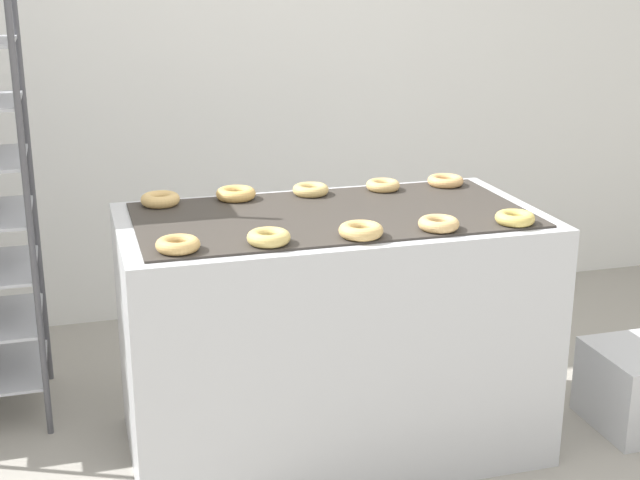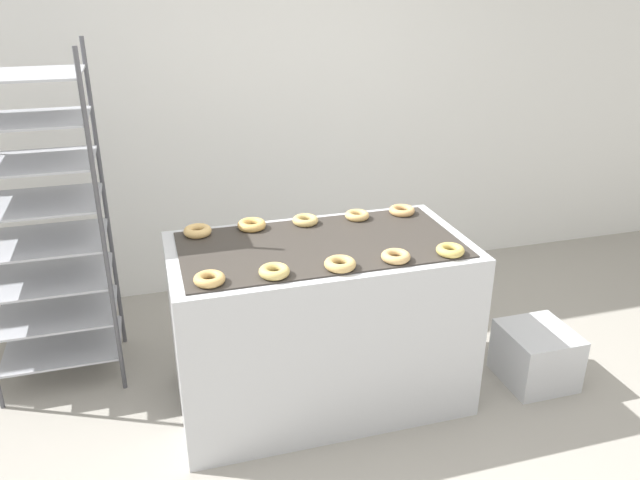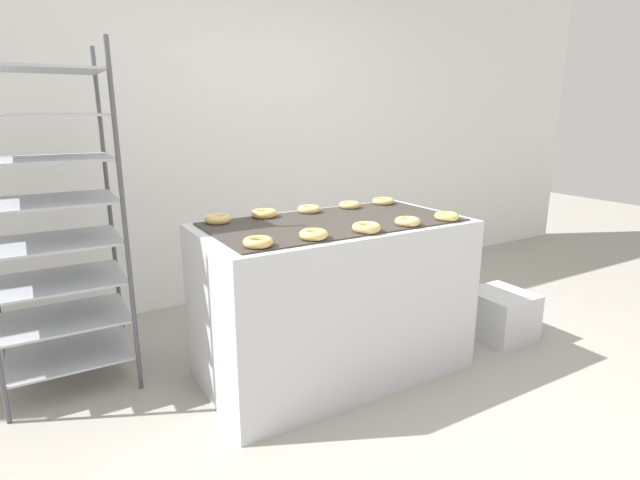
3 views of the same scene
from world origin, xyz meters
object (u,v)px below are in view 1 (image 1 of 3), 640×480
donut_near_right (439,224)px  donut_near_rightmost (515,218)px  glaze_bin (640,387)px  donut_near_left (269,237)px  donut_far_left (236,194)px  donut_far_center (311,190)px  donut_near_leftmost (178,245)px  donut_far_leftmost (160,199)px  donut_near_center (361,231)px  donut_far_right (383,185)px  donut_far_rightmost (445,181)px  fryer_machine (331,332)px

donut_near_right → donut_near_rightmost: size_ratio=1.02×
glaze_bin → donut_near_left: bearing=-177.0°
donut_far_left → donut_far_center: (0.28, -0.01, -0.00)m
donut_near_leftmost → donut_far_leftmost: donut_far_leftmost is taller
donut_near_center → donut_far_right: donut_near_center is taller
donut_far_rightmost → donut_near_left: bearing=-146.5°
donut_near_leftmost → donut_far_rightmost: (1.12, 0.55, -0.00)m
glaze_bin → donut_near_center: size_ratio=2.65×
donut_far_center → donut_far_right: same height
glaze_bin → donut_near_right: size_ratio=2.81×
donut_near_left → donut_near_rightmost: donut_near_left is taller
donut_far_right → donut_far_rightmost: same height
donut_near_leftmost → donut_far_rightmost: donut_near_leftmost is taller
fryer_machine → donut_near_leftmost: 0.79m
donut_far_left → donut_far_rightmost: size_ratio=1.05×
donut_near_leftmost → donut_far_center: donut_near_leftmost is taller
fryer_machine → donut_far_leftmost: (-0.56, 0.28, 0.47)m
glaze_bin → donut_far_leftmost: bearing=164.7°
donut_far_center → fryer_machine: bearing=-90.1°
donut_far_center → donut_near_leftmost: bearing=-136.0°
glaze_bin → donut_far_rightmost: (-0.64, 0.48, 0.76)m
donut_near_leftmost → donut_near_center: size_ratio=0.95×
donut_near_leftmost → donut_far_center: (0.57, 0.55, -0.00)m
donut_near_center → donut_near_right: bearing=1.8°
donut_near_center → donut_near_right: size_ratio=1.06×
donut_far_left → donut_near_center: bearing=-63.1°
fryer_machine → donut_far_rightmost: (0.55, 0.27, 0.47)m
glaze_bin → donut_far_leftmost: size_ratio=2.70×
donut_far_center → donut_far_right: size_ratio=1.05×
donut_near_left → donut_far_left: size_ratio=0.93×
donut_far_rightmost → donut_near_leftmost: bearing=-153.9°
donut_far_leftmost → donut_far_rightmost: donut_far_leftmost is taller
donut_far_center → glaze_bin: bearing=-21.9°
donut_near_right → donut_far_rightmost: (0.27, 0.55, -0.00)m
glaze_bin → donut_far_rightmost: size_ratio=2.70×
donut_near_left → donut_far_rightmost: size_ratio=0.97×
donut_far_left → donut_far_center: 0.28m
donut_far_leftmost → donut_far_right: bearing=-0.6°
donut_near_right → glaze_bin: bearing=5.0°
donut_near_rightmost → donut_near_right: bearing=178.6°
fryer_machine → donut_near_right: (0.28, -0.28, 0.47)m
donut_far_left → glaze_bin: bearing=-18.3°
donut_near_rightmost → donut_near_center: bearing=-179.8°
donut_near_leftmost → donut_near_right: same height
fryer_machine → glaze_bin: 1.24m
donut_near_leftmost → donut_near_center: bearing=-1.5°
donut_far_left → donut_far_leftmost: bearing=-178.3°
fryer_machine → donut_near_leftmost: (-0.57, -0.27, 0.47)m
donut_near_center → donut_far_right: (0.28, 0.56, -0.00)m
donut_near_rightmost → donut_far_rightmost: donut_near_rightmost is taller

